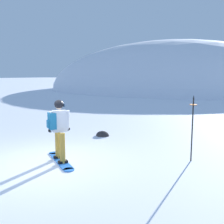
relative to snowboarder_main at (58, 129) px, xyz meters
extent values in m
plane|color=white|center=(-0.17, -0.40, -0.92)|extent=(300.00, 300.00, 0.00)
ellipsoid|color=white|center=(-8.70, 36.04, -0.92)|extent=(39.05, 35.15, 15.17)
cube|color=blue|center=(0.02, 0.03, -0.91)|extent=(1.46, 1.08, 0.02)
cylinder|color=blue|center=(-0.64, 0.45, -0.91)|extent=(0.28, 0.28, 0.02)
cylinder|color=blue|center=(0.67, -0.40, -0.91)|extent=(0.28, 0.28, 0.02)
cube|color=black|center=(-0.18, 0.16, -0.86)|extent=(0.25, 0.29, 0.06)
cube|color=black|center=(0.22, -0.10, -0.86)|extent=(0.25, 0.29, 0.06)
cylinder|color=#BC8E33|center=(-0.18, 0.16, -0.48)|extent=(0.15, 0.15, 0.82)
cylinder|color=#BC8E33|center=(0.22, -0.10, -0.48)|extent=(0.15, 0.15, 0.82)
cube|color=silver|center=(0.02, 0.03, 0.22)|extent=(0.38, 0.42, 0.58)
cylinder|color=silver|center=(-0.11, -0.17, 0.22)|extent=(0.20, 0.18, 0.57)
cylinder|color=silver|center=(0.14, 0.22, 0.22)|extent=(0.20, 0.18, 0.57)
sphere|color=black|center=(-0.15, -0.16, -0.03)|extent=(0.11, 0.11, 0.11)
sphere|color=black|center=(0.12, 0.26, -0.03)|extent=(0.11, 0.11, 0.11)
cube|color=teal|center=(-0.09, -0.14, 0.24)|extent=(0.33, 0.30, 0.44)
cube|color=teal|center=(-0.15, -0.23, 0.16)|extent=(0.20, 0.16, 0.20)
sphere|color=beige|center=(0.02, 0.03, 0.64)|extent=(0.21, 0.21, 0.21)
sphere|color=black|center=(0.02, 0.03, 0.67)|extent=(0.25, 0.25, 0.25)
cube|color=navy|center=(0.09, 0.13, 0.64)|extent=(0.16, 0.12, 0.08)
cylinder|color=black|center=(3.13, 1.90, -0.04)|extent=(0.04, 0.04, 1.76)
cylinder|color=orange|center=(3.13, 1.90, 0.66)|extent=(0.20, 0.20, 0.02)
cone|color=black|center=(3.13, 1.90, 0.88)|extent=(0.04, 0.04, 0.08)
ellipsoid|color=#282628|center=(-0.62, 3.17, -0.92)|extent=(0.54, 0.46, 0.38)
camera|label=1|loc=(4.82, -5.25, 1.47)|focal=41.87mm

